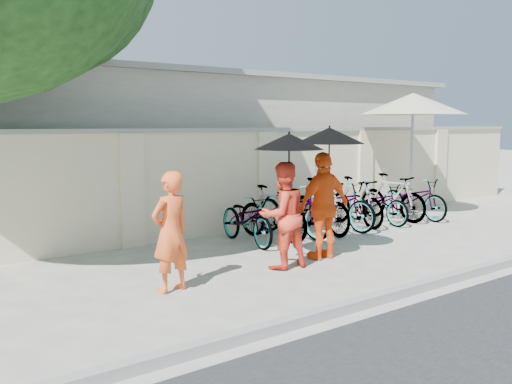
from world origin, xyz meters
TOP-DOWN VIEW (x-y plane):
  - ground at (0.00, 0.00)m, footprint 80.00×80.00m
  - kerb at (0.00, -1.70)m, footprint 40.00×0.16m
  - compound_wall at (1.00, 3.20)m, footprint 20.00×0.30m
  - building_behind at (2.00, 7.00)m, footprint 14.00×6.00m
  - monk_left at (-1.78, 0.26)m, footprint 0.63×0.48m
  - monk_center at (0.13, 0.30)m, footprint 0.83×0.67m
  - parasol_center at (0.18, 0.22)m, footprint 1.03×1.03m
  - monk_right at (1.04, 0.36)m, footprint 1.01×0.42m
  - parasol_right at (1.06, 0.28)m, footprint 1.10×1.10m
  - patio_umbrella at (5.50, 2.08)m, footprint 2.95×2.95m
  - bike_0 at (0.75, 2.02)m, footprint 0.82×1.81m
  - bike_1 at (1.33, 2.01)m, footprint 0.70×1.75m
  - bike_2 at (1.92, 2.10)m, footprint 0.82×2.01m
  - bike_3 at (2.51, 1.95)m, footprint 0.69×1.85m
  - bike_4 at (3.09, 2.08)m, footprint 0.85×2.01m
  - bike_5 at (3.68, 2.08)m, footprint 0.72×1.78m
  - bike_6 at (4.26, 2.01)m, footprint 0.60×1.71m
  - bike_7 at (4.85, 2.06)m, footprint 0.60×1.77m
  - bike_8 at (5.43, 1.91)m, footprint 0.71×1.83m

SIDE VIEW (x-z plane):
  - ground at x=0.00m, z-range 0.00..0.00m
  - kerb at x=0.00m, z-range 0.00..0.12m
  - bike_6 at x=4.26m, z-range 0.00..0.90m
  - bike_0 at x=0.75m, z-range 0.00..0.92m
  - bike_8 at x=5.43m, z-range 0.00..0.95m
  - bike_1 at x=1.33m, z-range 0.00..1.02m
  - bike_4 at x=3.09m, z-range 0.00..1.03m
  - bike_2 at x=1.92m, z-range 0.00..1.03m
  - bike_5 at x=3.68m, z-range 0.00..1.04m
  - bike_7 at x=4.85m, z-range 0.00..1.05m
  - bike_3 at x=2.51m, z-range 0.00..1.09m
  - monk_left at x=-1.78m, z-range 0.00..1.57m
  - monk_center at x=0.13m, z-range 0.00..1.61m
  - monk_right at x=1.04m, z-range 0.00..1.72m
  - compound_wall at x=1.00m, z-range 0.00..2.00m
  - building_behind at x=2.00m, z-range 0.00..3.20m
  - parasol_center at x=0.18m, z-range 1.35..2.46m
  - parasol_right at x=1.06m, z-range 1.41..2.54m
  - patio_umbrella at x=5.50m, z-range 1.15..4.01m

